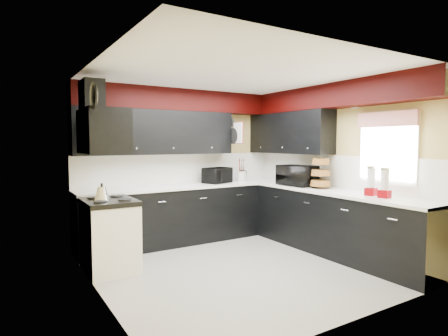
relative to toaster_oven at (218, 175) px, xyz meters
name	(u,v)px	position (x,y,z in m)	size (l,w,h in m)	color
ground	(240,266)	(-0.55, -1.51, -1.07)	(3.60, 3.60, 0.00)	gray
wall_back	(181,165)	(-0.55, 0.29, 0.18)	(3.60, 0.06, 2.50)	#E0C666
wall_right	(336,168)	(1.25, -1.51, 0.18)	(0.06, 3.60, 2.50)	#E0C666
wall_left	(98,180)	(-2.35, -1.51, 0.18)	(0.06, 3.60, 2.50)	#E0C666
ceiling	(240,75)	(-0.55, -1.51, 1.43)	(3.60, 3.60, 0.06)	white
cab_back	(189,214)	(-0.55, -0.01, -0.62)	(3.60, 0.60, 0.90)	black
cab_right	(337,224)	(0.95, -1.81, -0.62)	(0.60, 3.00, 0.90)	black
counter_back	(189,186)	(-0.55, -0.01, -0.15)	(3.62, 0.64, 0.04)	white
counter_right	(337,192)	(0.95, -1.81, -0.15)	(0.64, 3.02, 0.04)	white
splash_back	(181,169)	(-0.55, 0.28, 0.12)	(3.60, 0.02, 0.50)	white
splash_right	(335,171)	(1.24, -1.51, 0.12)	(0.02, 3.60, 0.50)	white
upper_back	(157,132)	(-1.05, 0.12, 0.73)	(2.60, 0.35, 0.70)	black
upper_right	(289,133)	(1.07, -0.61, 0.73)	(0.35, 1.80, 0.70)	black
soffit_back	(185,101)	(-0.55, 0.11, 1.25)	(3.60, 0.36, 0.35)	black
soffit_right	(339,96)	(1.07, -1.69, 1.25)	(0.36, 3.24, 0.35)	black
stove	(110,237)	(-2.05, -0.76, -0.64)	(0.60, 0.75, 0.86)	white
cooktop	(109,202)	(-2.05, -0.76, -0.18)	(0.62, 0.77, 0.06)	black
hood	(103,131)	(-2.10, -0.76, 0.71)	(0.50, 0.78, 0.55)	black
hood_duct	(92,97)	(-2.23, -0.76, 1.13)	(0.24, 0.40, 0.40)	black
window	(388,149)	(1.23, -2.41, 0.48)	(0.03, 0.86, 0.96)	white
valance	(386,119)	(1.18, -2.41, 0.88)	(0.04, 0.88, 0.20)	red
pan_top	(229,122)	(0.27, 0.04, 0.93)	(0.03, 0.22, 0.40)	black
pan_mid	(233,136)	(0.27, -0.09, 0.68)	(0.03, 0.28, 0.46)	black
pan_low	(225,138)	(0.27, 0.17, 0.65)	(0.03, 0.24, 0.42)	black
cut_board	(238,133)	(0.28, -0.21, 0.73)	(0.03, 0.26, 0.35)	white
baskets	(321,173)	(0.97, -1.46, 0.11)	(0.27, 0.27, 0.50)	brown
clock	(93,96)	(-2.32, -1.26, 1.08)	(0.03, 0.30, 0.30)	black
deco_plate	(355,100)	(1.22, -1.86, 1.18)	(0.03, 0.24, 0.24)	white
toaster_oven	(218,175)	(0.00, 0.00, 0.00)	(0.46, 0.38, 0.26)	black
microwave	(297,175)	(0.90, -1.01, 0.03)	(0.60, 0.40, 0.33)	black
utensil_crock	(242,176)	(0.49, -0.01, -0.04)	(0.17, 0.17, 0.18)	beige
knife_block	(243,176)	(0.55, 0.03, -0.03)	(0.09, 0.12, 0.20)	black
kettle	(102,193)	(-2.14, -0.74, -0.07)	(0.18, 0.18, 0.16)	silver
dispenser_a	(385,184)	(0.92, -2.59, 0.04)	(0.13, 0.13, 0.35)	#670F00
dispenser_b	(371,182)	(0.96, -2.36, 0.04)	(0.13, 0.13, 0.35)	#660900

